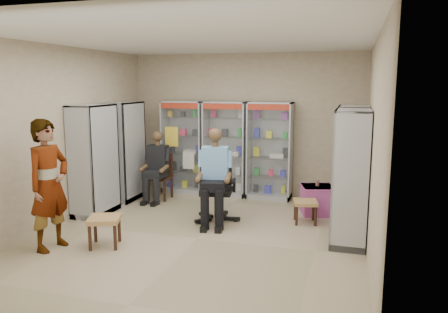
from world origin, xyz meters
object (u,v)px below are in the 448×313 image
(cabinet_left_far, at_px, (125,151))
(standing_man, at_px, (49,185))
(cabinet_right_near, at_px, (350,178))
(wooden_chair, at_px, (160,177))
(cabinet_back_left, at_px, (184,147))
(seated_shopkeeper, at_px, (216,179))
(cabinet_right_far, at_px, (351,165))
(cabinet_back_mid, at_px, (226,149))
(office_chair, at_px, (216,187))
(woven_stool_b, at_px, (105,231))
(pink_trunk, at_px, (317,200))
(woven_stool_a, at_px, (305,212))
(cabinet_left_near, at_px, (94,160))
(cabinet_back_right, at_px, (270,151))

(cabinet_left_far, distance_m, standing_man, 2.80)
(cabinet_right_near, bearing_deg, wooden_chair, 68.36)
(cabinet_left_far, bearing_deg, standing_man, 7.29)
(cabinet_back_left, distance_m, seated_shopkeeper, 2.29)
(cabinet_right_far, bearing_deg, cabinet_back_mid, 66.35)
(office_chair, relative_size, woven_stool_b, 2.70)
(cabinet_right_near, distance_m, office_chair, 2.29)
(cabinet_right_far, relative_size, pink_trunk, 3.68)
(pink_trunk, relative_size, woven_stool_a, 1.38)
(woven_stool_a, distance_m, standing_man, 4.13)
(cabinet_back_mid, bearing_deg, cabinet_left_near, -132.80)
(cabinet_right_far, height_order, woven_stool_a, cabinet_right_far)
(cabinet_left_near, relative_size, seated_shopkeeper, 1.31)
(cabinet_right_near, bearing_deg, seated_shopkeeper, 80.32)
(cabinet_back_mid, distance_m, cabinet_left_far, 2.10)
(pink_trunk, relative_size, woven_stool_b, 1.22)
(cabinet_right_far, distance_m, wooden_chair, 3.84)
(cabinet_left_near, bearing_deg, cabinet_back_mid, 137.20)
(seated_shopkeeper, height_order, woven_stool_b, seated_shopkeeper)
(cabinet_back_left, xyz_separation_m, woven_stool_b, (0.11, -3.41, -0.78))
(cabinet_left_near, bearing_deg, cabinet_right_far, 101.41)
(cabinet_left_far, distance_m, woven_stool_a, 3.86)
(cabinet_right_far, bearing_deg, pink_trunk, 65.61)
(cabinet_back_mid, distance_m, cabinet_back_right, 0.95)
(cabinet_left_near, relative_size, pink_trunk, 3.68)
(cabinet_back_mid, xyz_separation_m, cabinet_back_right, (0.95, 0.00, 0.00))
(woven_stool_b, relative_size, standing_man, 0.24)
(cabinet_back_left, xyz_separation_m, pink_trunk, (2.96, -0.87, -0.74))
(cabinet_right_near, xyz_separation_m, wooden_chair, (-3.78, 1.50, -0.53))
(cabinet_back_left, xyz_separation_m, cabinet_right_far, (3.53, -1.13, 0.00))
(cabinet_back_right, distance_m, woven_stool_b, 3.93)
(woven_stool_b, bearing_deg, cabinet_back_left, 91.87)
(seated_shopkeeper, distance_m, pink_trunk, 1.98)
(office_chair, distance_m, woven_stool_a, 1.58)
(cabinet_back_left, bearing_deg, office_chair, -53.79)
(office_chair, relative_size, seated_shopkeeper, 0.79)
(cabinet_back_left, bearing_deg, woven_stool_a, -27.57)
(office_chair, distance_m, seated_shopkeeper, 0.17)
(cabinet_back_mid, distance_m, woven_stool_b, 3.60)
(cabinet_left_near, xyz_separation_m, standing_man, (0.36, -1.68, -0.06))
(cabinet_left_far, bearing_deg, cabinet_back_left, 135.00)
(cabinet_right_near, relative_size, woven_stool_a, 5.08)
(standing_man, bearing_deg, cabinet_right_far, -49.18)
(cabinet_back_right, distance_m, cabinet_left_near, 3.48)
(standing_man, bearing_deg, seated_shopkeeper, -36.92)
(cabinet_back_left, relative_size, woven_stool_a, 5.08)
(cabinet_back_right, bearing_deg, pink_trunk, -39.43)
(woven_stool_b, distance_m, standing_man, 1.04)
(wooden_chair, relative_size, woven_stool_a, 2.39)
(woven_stool_a, height_order, woven_stool_b, woven_stool_b)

